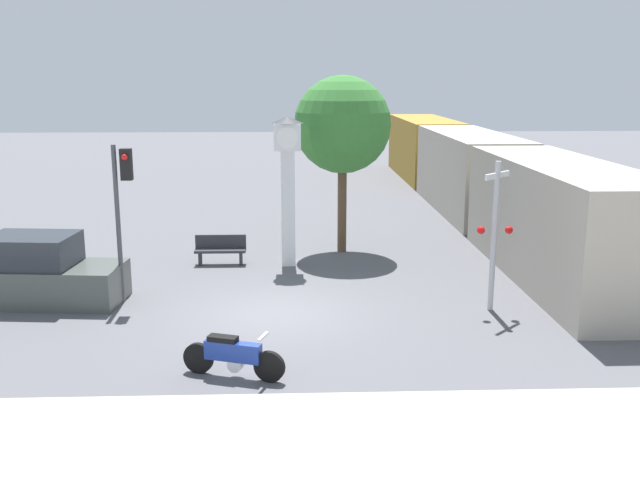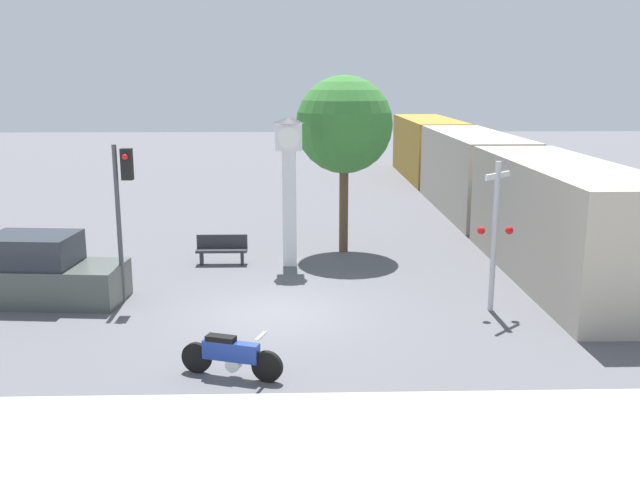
% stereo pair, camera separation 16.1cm
% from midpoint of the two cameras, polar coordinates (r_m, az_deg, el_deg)
% --- Properties ---
extents(ground_plane, '(120.00, 120.00, 0.00)m').
position_cam_midpoint_polar(ground_plane, '(18.01, -3.91, -5.87)').
color(ground_plane, '#56565B').
extents(motorcycle, '(2.05, 0.83, 0.94)m').
position_cam_midpoint_polar(motorcycle, '(14.27, -7.32, -9.16)').
color(motorcycle, black).
rests_on(motorcycle, ground_plane).
extents(clock_tower, '(0.97, 0.97, 4.63)m').
position_cam_midpoint_polar(clock_tower, '(21.93, -2.81, 5.70)').
color(clock_tower, white).
rests_on(clock_tower, ground_plane).
extents(freight_train, '(2.80, 32.05, 3.40)m').
position_cam_midpoint_polar(freight_train, '(32.07, 11.71, 5.34)').
color(freight_train, '#ADA393').
rests_on(freight_train, ground_plane).
extents(traffic_light, '(0.50, 0.35, 4.13)m').
position_cam_midpoint_polar(traffic_light, '(18.94, -15.79, 3.48)').
color(traffic_light, '#47474C').
rests_on(traffic_light, ground_plane).
extents(railroad_crossing_signal, '(0.90, 0.82, 3.79)m').
position_cam_midpoint_polar(railroad_crossing_signal, '(18.18, 13.54, 0.75)').
color(railroad_crossing_signal, '#B7B7BC').
rests_on(railroad_crossing_signal, ground_plane).
extents(street_tree, '(3.19, 3.19, 5.86)m').
position_cam_midpoint_polar(street_tree, '(23.61, 1.62, 9.16)').
color(street_tree, brown).
rests_on(street_tree, ground_plane).
extents(bench, '(1.60, 0.44, 0.92)m').
position_cam_midpoint_polar(bench, '(22.70, -8.16, -0.71)').
color(bench, '#2D2D33').
rests_on(bench, ground_plane).
extents(parked_car, '(4.35, 2.18, 1.80)m').
position_cam_midpoint_polar(parked_car, '(20.06, -21.78, -2.58)').
color(parked_car, '#4C514C').
rests_on(parked_car, ground_plane).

